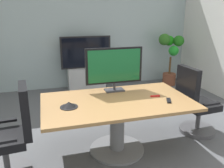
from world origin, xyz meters
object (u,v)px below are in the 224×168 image
object	(u,v)px
office_chair_right	(195,106)
wall_display_unit	(86,72)
tv_monitor	(114,67)
potted_plant	(170,54)
conference_phone	(69,105)
remote_control	(169,100)
conference_table	(117,113)
office_chair_left	(13,139)

from	to	relation	value
office_chair_right	wall_display_unit	distance (m)	2.93
tv_monitor	potted_plant	distance (m)	3.10
tv_monitor	wall_display_unit	xyz separation A→B (m)	(0.01, 2.41, -0.67)
potted_plant	conference_phone	distance (m)	3.92
conference_phone	remote_control	distance (m)	1.29
tv_monitor	conference_table	bearing A→B (deg)	-100.89
wall_display_unit	conference_phone	xyz separation A→B (m)	(-0.72, -2.87, 0.34)
conference_table	conference_phone	distance (m)	0.68
conference_table	office_chair_right	xyz separation A→B (m)	(1.31, 0.14, -0.10)
office_chair_right	remote_control	world-z (taller)	office_chair_right
office_chair_right	remote_control	xyz separation A→B (m)	(-0.68, -0.36, 0.30)
office_chair_right	wall_display_unit	xyz separation A→B (m)	(-1.23, 2.66, -0.01)
conference_phone	office_chair_right	bearing A→B (deg)	6.01
remote_control	wall_display_unit	bearing A→B (deg)	124.99
conference_table	office_chair_right	world-z (taller)	office_chair_right
wall_display_unit	remote_control	xyz separation A→B (m)	(0.55, -3.02, 0.32)
office_chair_right	tv_monitor	world-z (taller)	tv_monitor
wall_display_unit	conference_phone	size ratio (longest dim) A/B	5.95
conference_phone	conference_table	bearing A→B (deg)	5.64
office_chair_right	remote_control	size ratio (longest dim) A/B	6.41
conference_table	office_chair_left	world-z (taller)	office_chair_left
office_chair_left	remote_control	world-z (taller)	office_chair_left
tv_monitor	conference_phone	distance (m)	0.91
office_chair_right	potted_plant	size ratio (longest dim) A/B	0.82
office_chair_left	conference_phone	distance (m)	0.75
conference_table	remote_control	distance (m)	0.70
office_chair_right	remote_control	distance (m)	0.82
conference_table	potted_plant	size ratio (longest dim) A/B	1.46
tv_monitor	remote_control	bearing A→B (deg)	-47.63
office_chair_left	potted_plant	bearing A→B (deg)	122.63
potted_plant	remote_control	world-z (taller)	potted_plant
office_chair_left	office_chair_right	bearing A→B (deg)	91.11
remote_control	tv_monitor	bearing A→B (deg)	156.98
conference_table	office_chair_right	distance (m)	1.33
wall_display_unit	conference_phone	world-z (taller)	wall_display_unit
tv_monitor	potted_plant	xyz separation A→B (m)	(2.17, 2.20, -0.30)
conference_table	office_chair_left	size ratio (longest dim) A/B	1.79
tv_monitor	conference_phone	bearing A→B (deg)	-147.24
wall_display_unit	tv_monitor	bearing A→B (deg)	-90.19
office_chair_right	tv_monitor	distance (m)	1.42
conference_table	conference_phone	xyz separation A→B (m)	(-0.64, -0.06, 0.22)
tv_monitor	remote_control	world-z (taller)	tv_monitor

